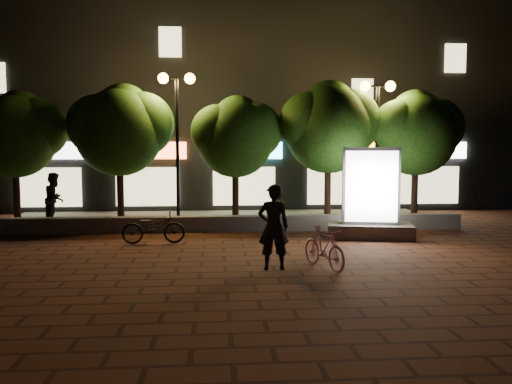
{
  "coord_description": "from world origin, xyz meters",
  "views": [
    {
      "loc": [
        -0.22,
        -13.25,
        2.8
      ],
      "look_at": [
        0.93,
        1.5,
        1.5
      ],
      "focal_mm": 37.24,
      "sensor_mm": 36.0,
      "label": 1
    }
  ],
  "objects": [
    {
      "name": "street_lamp_right",
      "position": [
        5.5,
        5.2,
        3.89
      ],
      "size": [
        1.26,
        0.36,
        4.98
      ],
      "color": "black",
      "rests_on": "sidewalk"
    },
    {
      "name": "ground",
      "position": [
        0.0,
        0.0,
        0.0
      ],
      "size": [
        80.0,
        80.0,
        0.0
      ],
      "primitive_type": "plane",
      "color": "#512819",
      "rests_on": "ground"
    },
    {
      "name": "rider",
      "position": [
        1.09,
        -1.51,
        0.97
      ],
      "size": [
        0.73,
        0.5,
        1.94
      ],
      "primitive_type": "imported",
      "rotation": [
        0.0,
        0.0,
        3.18
      ],
      "color": "black",
      "rests_on": "ground"
    },
    {
      "name": "pedestrian",
      "position": [
        -5.77,
        5.52,
        0.98
      ],
      "size": [
        0.72,
        0.91,
        1.79
      ],
      "primitive_type": "imported",
      "rotation": [
        0.0,
        0.0,
        1.52
      ],
      "color": "black",
      "rests_on": "sidewalk"
    },
    {
      "name": "building_block",
      "position": [
        -0.01,
        12.99,
        5.0
      ],
      "size": [
        28.0,
        8.12,
        11.3
      ],
      "color": "black",
      "rests_on": "ground"
    },
    {
      "name": "tree_far_left",
      "position": [
        -6.95,
        5.46,
        3.29
      ],
      "size": [
        3.36,
        2.8,
        4.63
      ],
      "color": "black",
      "rests_on": "sidewalk"
    },
    {
      "name": "ad_kiosk",
      "position": [
        4.49,
        2.45,
        1.11
      ],
      "size": [
        2.74,
        1.75,
        2.75
      ],
      "color": "slate",
      "rests_on": "ground"
    },
    {
      "name": "scooter_parked",
      "position": [
        -1.99,
        1.96,
        0.47
      ],
      "size": [
        1.82,
        0.72,
        0.94
      ],
      "primitive_type": "imported",
      "rotation": [
        0.0,
        0.0,
        1.63
      ],
      "color": "black",
      "rests_on": "ground"
    },
    {
      "name": "retaining_wall",
      "position": [
        0.0,
        4.0,
        0.25
      ],
      "size": [
        16.0,
        0.45,
        0.5
      ],
      "primitive_type": "cube",
      "color": "slate",
      "rests_on": "ground"
    },
    {
      "name": "tree_far_right",
      "position": [
        7.05,
        5.46,
        3.37
      ],
      "size": [
        3.48,
        2.9,
        4.76
      ],
      "color": "black",
      "rests_on": "sidewalk"
    },
    {
      "name": "tree_mid",
      "position": [
        0.55,
        5.46,
        3.22
      ],
      "size": [
        3.24,
        2.7,
        4.5
      ],
      "color": "black",
      "rests_on": "sidewalk"
    },
    {
      "name": "tree_left",
      "position": [
        -3.45,
        5.46,
        3.44
      ],
      "size": [
        3.6,
        3.0,
        4.89
      ],
      "color": "black",
      "rests_on": "sidewalk"
    },
    {
      "name": "street_lamp_left",
      "position": [
        -1.5,
        5.2,
        4.03
      ],
      "size": [
        1.26,
        0.36,
        5.18
      ],
      "color": "black",
      "rests_on": "sidewalk"
    },
    {
      "name": "sidewalk",
      "position": [
        0.0,
        6.5,
        0.04
      ],
      "size": [
        16.0,
        5.0,
        0.08
      ],
      "primitive_type": "cube",
      "color": "slate",
      "rests_on": "ground"
    },
    {
      "name": "scooter_pink",
      "position": [
        2.25,
        -1.48,
        0.48
      ],
      "size": [
        1.03,
        1.65,
        0.96
      ],
      "primitive_type": "imported",
      "rotation": [
        0.0,
        0.0,
        0.39
      ],
      "color": "pink",
      "rests_on": "ground"
    },
    {
      "name": "tree_right",
      "position": [
        3.86,
        5.46,
        3.57
      ],
      "size": [
        3.72,
        3.1,
        5.07
      ],
      "color": "black",
      "rests_on": "sidewalk"
    }
  ]
}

